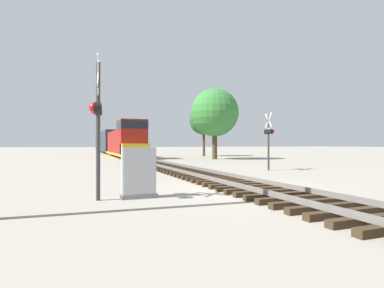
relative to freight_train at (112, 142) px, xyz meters
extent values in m
plane|color=gray|center=(0.00, -44.59, -2.03)|extent=(400.00, 400.00, 0.00)
cube|color=#382819|center=(0.00, -49.69, -1.95)|extent=(2.60, 0.22, 0.16)
cube|color=#382819|center=(0.00, -49.09, -1.95)|extent=(2.60, 0.22, 0.16)
cube|color=#382819|center=(0.00, -48.49, -1.95)|extent=(2.60, 0.22, 0.16)
cube|color=#382819|center=(0.00, -47.89, -1.95)|extent=(2.60, 0.22, 0.16)
cube|color=#382819|center=(0.00, -47.29, -1.95)|extent=(2.60, 0.22, 0.16)
cube|color=#382819|center=(0.00, -46.69, -1.95)|extent=(2.60, 0.22, 0.16)
cube|color=#382819|center=(0.00, -46.09, -1.95)|extent=(2.60, 0.22, 0.16)
cube|color=#382819|center=(0.00, -45.49, -1.95)|extent=(2.60, 0.22, 0.16)
cube|color=#382819|center=(0.00, -44.89, -1.95)|extent=(2.60, 0.22, 0.16)
cube|color=#382819|center=(0.00, -44.29, -1.95)|extent=(2.60, 0.22, 0.16)
cube|color=#382819|center=(0.00, -43.69, -1.95)|extent=(2.60, 0.22, 0.16)
cube|color=#382819|center=(0.00, -43.09, -1.95)|extent=(2.60, 0.22, 0.16)
cube|color=#382819|center=(0.00, -42.49, -1.95)|extent=(2.60, 0.22, 0.16)
cube|color=#382819|center=(0.00, -41.89, -1.95)|extent=(2.60, 0.22, 0.16)
cube|color=#382819|center=(0.00, -41.29, -1.95)|extent=(2.60, 0.22, 0.16)
cube|color=#382819|center=(0.00, -40.69, -1.95)|extent=(2.60, 0.22, 0.16)
cube|color=#382819|center=(0.00, -40.09, -1.95)|extent=(2.60, 0.22, 0.16)
cube|color=#382819|center=(0.00, -39.49, -1.95)|extent=(2.60, 0.22, 0.16)
cube|color=#382819|center=(0.00, -38.89, -1.95)|extent=(2.60, 0.22, 0.16)
cube|color=#382819|center=(0.00, -38.29, -1.95)|extent=(2.60, 0.22, 0.16)
cube|color=#382819|center=(0.00, -37.69, -1.95)|extent=(2.60, 0.22, 0.16)
cube|color=#382819|center=(0.00, -37.09, -1.95)|extent=(2.60, 0.22, 0.16)
cube|color=#382819|center=(0.00, -36.49, -1.95)|extent=(2.60, 0.22, 0.16)
cube|color=#382819|center=(0.00, -35.89, -1.95)|extent=(2.60, 0.22, 0.16)
cube|color=#382819|center=(0.00, -35.29, -1.95)|extent=(2.60, 0.22, 0.16)
cube|color=#382819|center=(0.00, -34.69, -1.95)|extent=(2.60, 0.22, 0.16)
cube|color=#382819|center=(0.00, -34.09, -1.95)|extent=(2.60, 0.22, 0.16)
cube|color=#382819|center=(0.00, -33.49, -1.95)|extent=(2.60, 0.22, 0.16)
cube|color=#382819|center=(0.00, -32.89, -1.95)|extent=(2.60, 0.22, 0.16)
cube|color=#382819|center=(0.00, -32.29, -1.95)|extent=(2.60, 0.22, 0.16)
cube|color=#382819|center=(0.00, -31.69, -1.95)|extent=(2.60, 0.22, 0.16)
cube|color=#382819|center=(0.00, -31.09, -1.95)|extent=(2.60, 0.22, 0.16)
cube|color=#382819|center=(0.00, -30.49, -1.95)|extent=(2.60, 0.22, 0.16)
cube|color=#382819|center=(0.00, -29.89, -1.95)|extent=(2.60, 0.22, 0.16)
cube|color=#382819|center=(0.00, -29.29, -1.95)|extent=(2.60, 0.22, 0.16)
cube|color=#382819|center=(0.00, -28.69, -1.95)|extent=(2.60, 0.22, 0.16)
cube|color=#382819|center=(0.00, -28.09, -1.95)|extent=(2.60, 0.22, 0.16)
cube|color=#382819|center=(0.00, -27.49, -1.95)|extent=(2.60, 0.22, 0.16)
cube|color=#382819|center=(0.00, -26.89, -1.95)|extent=(2.60, 0.22, 0.16)
cube|color=#382819|center=(0.00, -26.29, -1.95)|extent=(2.60, 0.22, 0.16)
cube|color=#382819|center=(0.00, -25.69, -1.95)|extent=(2.60, 0.22, 0.16)
cube|color=#382819|center=(0.00, -25.09, -1.95)|extent=(2.60, 0.22, 0.16)
cube|color=slate|center=(-0.72, -44.59, -1.79)|extent=(0.07, 160.00, 0.15)
cube|color=slate|center=(0.72, -44.59, -1.79)|extent=(0.07, 160.00, 0.15)
cube|color=maroon|center=(0.00, -11.98, -0.16)|extent=(2.43, 12.31, 3.12)
cube|color=maroon|center=(0.00, -20.59, 0.28)|extent=(2.86, 3.87, 4.00)
cube|color=black|center=(0.00, -20.59, 1.69)|extent=(2.89, 3.91, 0.88)
cube|color=gold|center=(0.00, -22.52, -1.02)|extent=(2.86, 1.76, 1.40)
cube|color=gold|center=(0.00, -14.61, -1.60)|extent=(2.91, 17.23, 0.24)
cube|color=black|center=(0.00, -20.33, -1.53)|extent=(1.58, 2.20, 1.00)
cube|color=black|center=(0.00, -8.90, -1.53)|extent=(1.58, 2.20, 1.00)
cube|color=#2D3338|center=(0.00, 2.39, 0.16)|extent=(2.71, 12.84, 3.76)
cube|color=black|center=(0.00, -1.78, -1.58)|extent=(1.58, 2.20, 0.90)
cube|color=black|center=(0.00, 6.56, -1.58)|extent=(1.58, 2.20, 0.90)
cube|color=#2D3338|center=(0.00, 17.02, 0.16)|extent=(2.71, 12.84, 3.76)
cube|color=black|center=(0.00, 12.85, -1.58)|extent=(1.58, 2.20, 0.90)
cube|color=black|center=(0.00, 21.19, -1.58)|extent=(1.58, 2.20, 0.90)
cylinder|color=#333333|center=(-5.14, -45.10, -0.06)|extent=(0.12, 0.12, 3.93)
cube|color=white|center=(-5.14, -45.10, 1.60)|extent=(0.13, 0.92, 0.93)
cube|color=white|center=(-5.14, -45.10, 1.60)|extent=(0.13, 0.92, 0.93)
cube|color=black|center=(-5.14, -45.10, 0.57)|extent=(0.16, 0.86, 0.06)
cylinder|color=black|center=(-5.10, -44.75, 0.57)|extent=(0.21, 0.32, 0.30)
sphere|color=red|center=(-5.20, -44.74, 0.57)|extent=(0.26, 0.26, 0.26)
cylinder|color=black|center=(-5.14, -45.10, 0.57)|extent=(0.21, 0.32, 0.30)
sphere|color=red|center=(-5.24, -45.09, 0.57)|extent=(0.26, 0.26, 0.26)
cylinder|color=black|center=(-5.18, -45.44, 0.57)|extent=(0.21, 0.32, 0.30)
sphere|color=red|center=(-5.28, -45.43, 0.57)|extent=(0.26, 0.26, 0.26)
cube|color=white|center=(-5.14, -45.10, 1.05)|extent=(0.07, 0.32, 0.20)
cylinder|color=#333333|center=(5.38, -38.44, -0.33)|extent=(0.12, 0.12, 3.39)
cube|color=white|center=(5.38, -38.44, 1.06)|extent=(0.22, 0.91, 0.93)
cube|color=white|center=(5.38, -38.44, 1.06)|extent=(0.22, 0.91, 0.93)
cube|color=black|center=(5.38, -38.44, 0.36)|extent=(0.23, 0.85, 0.06)
cylinder|color=black|center=(5.31, -38.78, 0.36)|extent=(0.24, 0.33, 0.30)
sphere|color=red|center=(5.41, -38.80, 0.36)|extent=(0.26, 0.26, 0.26)
cylinder|color=black|center=(5.38, -38.44, 0.36)|extent=(0.24, 0.33, 0.30)
sphere|color=red|center=(5.48, -38.46, 0.36)|extent=(0.26, 0.26, 0.26)
cylinder|color=black|center=(5.45, -38.09, 0.36)|extent=(0.24, 0.33, 0.30)
sphere|color=red|center=(5.55, -38.11, 0.36)|extent=(0.26, 0.26, 0.26)
cube|color=white|center=(5.38, -38.44, 0.51)|extent=(0.09, 0.32, 0.20)
cube|color=slate|center=(-3.98, -45.07, -1.97)|extent=(1.07, 0.50, 0.12)
cube|color=#ADADB2|center=(-3.98, -45.07, -1.22)|extent=(0.97, 0.45, 1.39)
cylinder|color=#473521|center=(8.44, -24.28, -0.26)|extent=(0.54, 0.54, 3.55)
sphere|color=#337533|center=(8.44, -24.28, 3.09)|extent=(5.26, 5.26, 5.26)
cylinder|color=#473521|center=(10.93, -15.51, -0.13)|extent=(0.35, 0.35, 3.80)
sphere|color=#236028|center=(10.93, -15.51, 3.00)|extent=(4.10, 4.10, 4.10)
camera|label=1|loc=(-5.71, -53.99, -0.45)|focal=28.00mm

